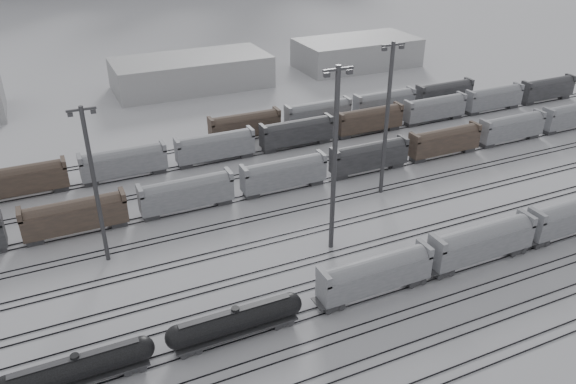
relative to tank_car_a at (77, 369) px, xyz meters
name	(u,v)px	position (x,y,z in m)	size (l,w,h in m)	color
ground	(332,313)	(29.17, -1.00, -2.27)	(900.00, 900.00, 0.00)	silver
tracks	(275,241)	(29.17, 16.50, -2.19)	(220.00, 71.50, 0.16)	black
tank_car_a	(77,369)	(0.00, 0.00, 0.00)	(15.91, 2.65, 3.93)	#252528
tank_car_b	(236,321)	(17.23, 0.00, 0.06)	(16.34, 2.72, 4.04)	#252528
hopper_car_a	(375,273)	(35.75, 0.00, 1.12)	(15.35, 3.05, 5.49)	#252528
hopper_car_b	(482,241)	(52.76, 0.00, 1.28)	(16.10, 3.20, 5.76)	#252528
hopper_car_c	(573,215)	(69.95, 0.00, 1.20)	(15.74, 3.13, 5.63)	#252528
light_mast_b	(95,183)	(6.20, 22.17, 9.66)	(3.60, 0.58, 22.50)	#3C3C3E
light_mast_c	(335,158)	(36.09, 12.02, 11.87)	(4.27, 0.68, 26.66)	#3C3C3E
light_mast_d	(387,117)	(51.91, 23.30, 11.34)	(4.11, 0.66, 25.67)	#3C3C3E
bg_string_near	(284,175)	(37.17, 31.00, 0.53)	(151.00, 3.00, 5.60)	gray
bg_string_mid	(296,134)	(47.17, 47.00, 0.53)	(151.00, 3.00, 5.60)	#252528
bg_string_far	(352,109)	(64.67, 55.00, 0.53)	(66.00, 3.00, 5.60)	brown
warehouse_mid	(192,72)	(39.17, 94.00, 1.73)	(40.00, 18.00, 8.00)	#A6A6A8
warehouse_right	(357,53)	(89.17, 94.00, 1.73)	(35.00, 18.00, 8.00)	#A6A6A8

